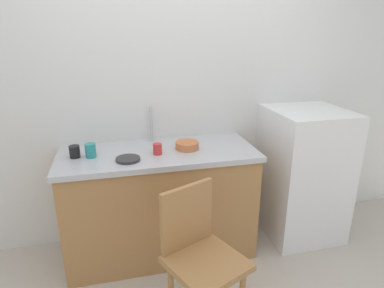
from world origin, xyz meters
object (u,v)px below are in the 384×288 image
(chair, at_px, (200,254))
(terracotta_bowl, at_px, (187,145))
(cup_teal, at_px, (91,150))
(cup_red, at_px, (158,149))
(cup_black, at_px, (75,152))
(hotplate, at_px, (128,159))
(refrigerator, at_px, (303,173))

(chair, height_order, terracotta_bowl, terracotta_bowl)
(cup_teal, bearing_deg, chair, -51.33)
(cup_red, relative_size, cup_black, 0.93)
(cup_teal, relative_size, cup_red, 1.25)
(terracotta_bowl, xyz_separation_m, cup_black, (-0.82, 0.01, 0.02))
(chair, distance_m, cup_black, 1.14)
(hotplate, relative_size, cup_black, 1.95)
(refrigerator, height_order, chair, refrigerator)
(hotplate, height_order, cup_red, cup_red)
(cup_black, bearing_deg, hotplate, -22.42)
(refrigerator, relative_size, cup_red, 13.79)
(chair, bearing_deg, terracotta_bowl, 58.45)
(hotplate, bearing_deg, cup_black, 157.58)
(hotplate, bearing_deg, terracotta_bowl, 16.70)
(chair, relative_size, terracotta_bowl, 5.03)
(chair, height_order, cup_red, cup_red)
(chair, bearing_deg, hotplate, 95.36)
(cup_black, bearing_deg, terracotta_bowl, -0.94)
(hotplate, xyz_separation_m, cup_black, (-0.36, 0.15, 0.03))
(hotplate, relative_size, cup_teal, 1.68)
(refrigerator, xyz_separation_m, chair, (-1.12, -0.76, -0.06))
(terracotta_bowl, relative_size, cup_red, 2.18)
(hotplate, distance_m, cup_black, 0.39)
(chair, xyz_separation_m, cup_black, (-0.72, 0.78, 0.42))
(cup_teal, bearing_deg, refrigerator, 0.12)
(chair, relative_size, cup_teal, 8.78)
(terracotta_bowl, relative_size, cup_black, 2.03)
(terracotta_bowl, bearing_deg, refrigerator, -0.17)
(chair, bearing_deg, refrigerator, 10.03)
(cup_teal, bearing_deg, cup_red, -6.65)
(chair, relative_size, cup_red, 10.94)
(hotplate, bearing_deg, cup_teal, 152.77)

